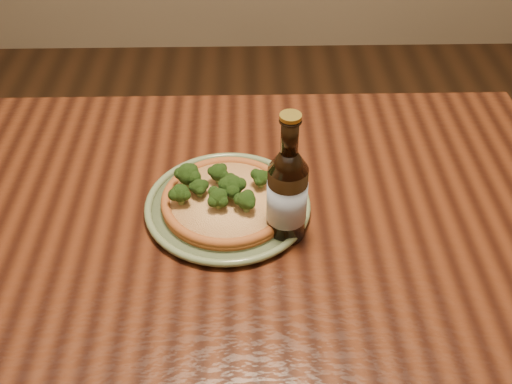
{
  "coord_description": "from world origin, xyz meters",
  "views": [
    {
      "loc": [
        0.17,
        -0.67,
        1.5
      ],
      "look_at": [
        0.19,
        0.12,
        0.82
      ],
      "focal_mm": 42.0,
      "sensor_mm": 36.0,
      "label": 1
    }
  ],
  "objects_px": {
    "pizza": "(226,198)",
    "plate": "(228,205)",
    "table": "(155,265)",
    "beer_bottle": "(287,194)"
  },
  "relations": [
    {
      "from": "pizza",
      "to": "table",
      "type": "bearing_deg",
      "value": -159.35
    },
    {
      "from": "pizza",
      "to": "plate",
      "type": "bearing_deg",
      "value": -17.71
    },
    {
      "from": "plate",
      "to": "pizza",
      "type": "relative_size",
      "value": 1.26
    },
    {
      "from": "pizza",
      "to": "beer_bottle",
      "type": "xyz_separation_m",
      "value": [
        0.11,
        -0.07,
        0.07
      ]
    },
    {
      "from": "plate",
      "to": "pizza",
      "type": "distance_m",
      "value": 0.02
    },
    {
      "from": "table",
      "to": "plate",
      "type": "distance_m",
      "value": 0.18
    },
    {
      "from": "plate",
      "to": "beer_bottle",
      "type": "relative_size",
      "value": 1.22
    },
    {
      "from": "plate",
      "to": "beer_bottle",
      "type": "bearing_deg",
      "value": -31.81
    },
    {
      "from": "table",
      "to": "plate",
      "type": "height_order",
      "value": "plate"
    },
    {
      "from": "plate",
      "to": "pizza",
      "type": "xyz_separation_m",
      "value": [
        -0.0,
        0.0,
        0.02
      ]
    }
  ]
}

